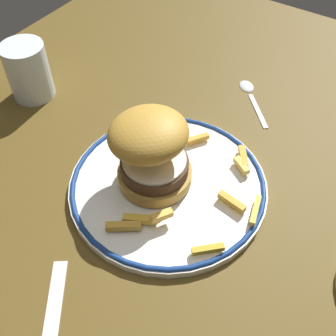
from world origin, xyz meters
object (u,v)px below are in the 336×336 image
burger (151,149)px  dinner_plate (168,185)px  spoon (249,90)px  water_glass (29,74)px

burger → dinner_plate: bearing=-78.8°
dinner_plate → spoon: dinner_plate is taller
water_glass → spoon: bearing=-55.6°
dinner_plate → burger: size_ratio=2.36×
spoon → water_glass: bearing=124.4°
burger → spoon: bearing=-4.8°
dinner_plate → burger: (-0.49, 2.48, 6.58)cm
water_glass → burger: bearing=-100.3°
dinner_plate → spoon: size_ratio=2.65×
spoon → dinner_plate: bearing=-179.7°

